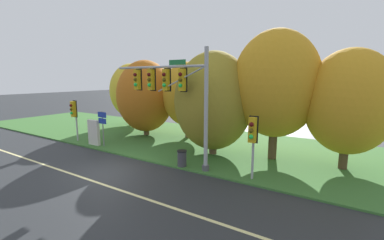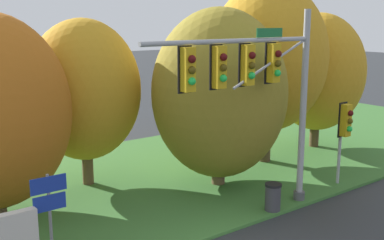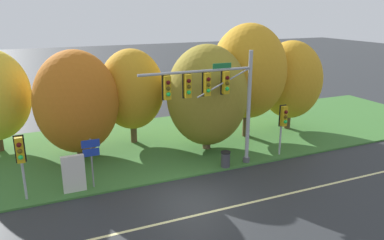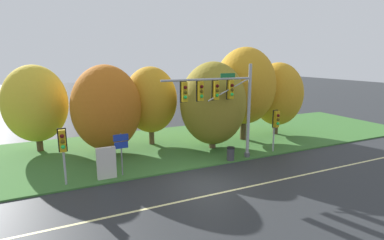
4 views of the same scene
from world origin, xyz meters
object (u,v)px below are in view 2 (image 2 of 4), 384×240
at_px(route_sign_post, 50,208).
at_px(tree_tall_centre, 268,58).
at_px(tree_mid_verge, 219,94).
at_px(tree_behind_signpost, 84,90).
at_px(pedestrian_signal_further_along, 345,125).
at_px(tree_right_far, 318,72).
at_px(trash_bin, 273,197).
at_px(traffic_signal_mast, 258,81).

relative_size(route_sign_post, tree_tall_centre, 0.33).
xyz_separation_m(tree_mid_verge, tree_tall_centre, (3.65, 1.07, 1.11)).
height_order(tree_behind_signpost, tree_tall_centre, tree_tall_centre).
distance_m(tree_behind_signpost, tree_mid_verge, 5.05).
xyz_separation_m(pedestrian_signal_further_along, tree_right_far, (3.77, 4.35, 1.40)).
height_order(tree_mid_verge, tree_tall_centre, tree_tall_centre).
bearing_deg(trash_bin, tree_behind_signpost, 120.92).
height_order(tree_mid_verge, tree_right_far, tree_mid_verge).
relative_size(tree_tall_centre, tree_right_far, 1.19).
bearing_deg(traffic_signal_mast, tree_mid_verge, 71.25).
bearing_deg(tree_behind_signpost, traffic_signal_mast, -63.78).
relative_size(tree_mid_verge, trash_bin, 7.23).
height_order(pedestrian_signal_further_along, tree_behind_signpost, tree_behind_signpost).
distance_m(traffic_signal_mast, tree_right_far, 9.62).
xyz_separation_m(traffic_signal_mast, route_sign_post, (-6.67, 0.34, -2.62)).
distance_m(tree_mid_verge, tree_right_far, 7.62).
height_order(traffic_signal_mast, tree_behind_signpost, traffic_signal_mast).
relative_size(pedestrian_signal_further_along, trash_bin, 3.44).
height_order(route_sign_post, tree_behind_signpost, tree_behind_signpost).
relative_size(pedestrian_signal_further_along, tree_tall_centre, 0.41).
bearing_deg(pedestrian_signal_further_along, tree_right_far, 49.07).
xyz_separation_m(route_sign_post, tree_behind_signpost, (3.67, 5.75, 1.90)).
bearing_deg(route_sign_post, tree_tall_centre, 18.41).
distance_m(pedestrian_signal_further_along, trash_bin, 4.45).
bearing_deg(tree_mid_verge, pedestrian_signal_further_along, -38.61).
distance_m(pedestrian_signal_further_along, tree_mid_verge, 4.91).
bearing_deg(tree_mid_verge, trash_bin, -95.64).
xyz_separation_m(traffic_signal_mast, tree_behind_signpost, (-3.00, 6.09, -0.72)).
distance_m(tree_mid_verge, tree_tall_centre, 3.96).
bearing_deg(tree_mid_verge, route_sign_post, -160.61).
relative_size(pedestrian_signal_further_along, tree_right_far, 0.49).
xyz_separation_m(tree_tall_centre, trash_bin, (-3.96, -4.24, -4.16)).
distance_m(tree_mid_verge, trash_bin, 4.42).
xyz_separation_m(traffic_signal_mast, trash_bin, (0.72, -0.12, -3.91)).
xyz_separation_m(tree_right_far, trash_bin, (-7.80, -4.55, -3.26)).
bearing_deg(tree_behind_signpost, route_sign_post, -122.53).
xyz_separation_m(pedestrian_signal_further_along, route_sign_post, (-11.42, 0.26, -0.57)).
bearing_deg(tree_tall_centre, pedestrian_signal_further_along, -88.97).
bearing_deg(trash_bin, pedestrian_signal_further_along, 2.85).
height_order(traffic_signal_mast, tree_tall_centre, tree_tall_centre).
height_order(route_sign_post, tree_right_far, tree_right_far).
bearing_deg(tree_behind_signpost, tree_tall_centre, -14.42).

